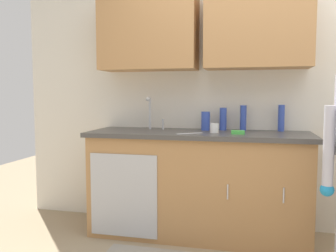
# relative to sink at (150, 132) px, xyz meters

# --- Properties ---
(kitchen_wall_with_uppers) EXTENTS (4.80, 0.44, 2.70)m
(kitchen_wall_with_uppers) POSITION_rel_sink_xyz_m (0.86, 0.29, 0.55)
(kitchen_wall_with_uppers) COLOR silver
(kitchen_wall_with_uppers) RESTS_ON ground
(counter_cabinet) EXTENTS (1.90, 0.62, 0.90)m
(counter_cabinet) POSITION_rel_sink_xyz_m (0.45, -0.01, -0.48)
(counter_cabinet) COLOR #B27F4C
(counter_cabinet) RESTS_ON ground
(countertop) EXTENTS (1.96, 0.66, 0.04)m
(countertop) POSITION_rel_sink_xyz_m (0.45, -0.01, -0.01)
(countertop) COLOR #474442
(countertop) RESTS_ON counter_cabinet
(sink) EXTENTS (0.50, 0.36, 0.35)m
(sink) POSITION_rel_sink_xyz_m (0.00, 0.00, 0.00)
(sink) COLOR #B7BABF
(sink) RESTS_ON counter_cabinet
(bottle_cleaner_spray) EXTENTS (0.06, 0.06, 0.24)m
(bottle_cleaner_spray) POSITION_rel_sink_xyz_m (1.17, 0.22, 0.13)
(bottle_cleaner_spray) COLOR #334CB2
(bottle_cleaner_spray) RESTS_ON countertop
(bottle_soap) EXTENTS (0.06, 0.06, 0.21)m
(bottle_soap) POSITION_rel_sink_xyz_m (0.65, 0.20, 0.12)
(bottle_soap) COLOR #334CB2
(bottle_soap) RESTS_ON countertop
(bottle_water_short) EXTENTS (0.08, 0.08, 0.17)m
(bottle_water_short) POSITION_rel_sink_xyz_m (0.50, 0.15, 0.10)
(bottle_water_short) COLOR #334CB2
(bottle_water_short) RESTS_ON countertop
(bottle_water_tall) EXTENTS (0.06, 0.06, 0.23)m
(bottle_water_tall) POSITION_rel_sink_xyz_m (0.84, 0.20, 0.13)
(bottle_water_tall) COLOR #334CB2
(bottle_water_tall) RESTS_ON countertop
(cup_by_sink) EXTENTS (0.08, 0.08, 0.08)m
(cup_by_sink) POSITION_rel_sink_xyz_m (0.60, -0.05, 0.06)
(cup_by_sink) COLOR white
(cup_by_sink) RESTS_ON countertop
(knife_on_counter) EXTENTS (0.21, 0.16, 0.01)m
(knife_on_counter) POSITION_rel_sink_xyz_m (0.40, -0.17, 0.02)
(knife_on_counter) COLOR silver
(knife_on_counter) RESTS_ON countertop
(sponge) EXTENTS (0.11, 0.07, 0.03)m
(sponge) POSITION_rel_sink_xyz_m (0.80, -0.11, 0.03)
(sponge) COLOR #4CBF4C
(sponge) RESTS_ON countertop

